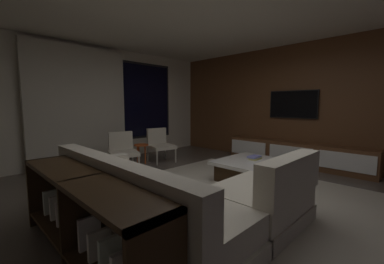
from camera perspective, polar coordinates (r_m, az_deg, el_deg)
floor at (r=3.53m, az=6.66°, el=-15.84°), size 9.20×9.20×0.00m
back_wall_with_window at (r=6.16m, az=-21.19°, el=6.03°), size 6.60×0.30×2.70m
media_wall at (r=5.99m, az=25.32°, el=5.91°), size 0.12×7.80×2.70m
area_rug at (r=3.74m, az=11.33°, el=-14.53°), size 3.20×3.80×0.01m
sectional_couch at (r=2.72m, az=-3.91°, el=-16.20°), size 1.98×2.50×0.82m
coffee_table at (r=4.42m, az=14.47°, el=-8.85°), size 1.16×1.16×0.36m
book_stack_on_coffee_table at (r=4.53m, az=14.57°, el=-5.85°), size 0.25×0.17×0.06m
accent_chair_near_window at (r=5.80m, az=-7.65°, el=-2.61°), size 0.63×0.65×0.78m
accent_chair_by_curtain at (r=5.18m, az=-16.08°, el=-3.88°), size 0.68×0.69×0.78m
side_stool at (r=5.54m, az=-11.93°, el=-3.74°), size 0.32×0.32×0.46m
media_console at (r=5.84m, az=23.37°, el=-4.83°), size 0.46×3.10×0.52m
mounted_tv at (r=5.98m, az=22.70°, el=6.03°), size 0.05×1.08×0.63m
console_table_behind_couch at (r=2.34m, az=-24.18°, el=-17.25°), size 0.40×2.10×0.74m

